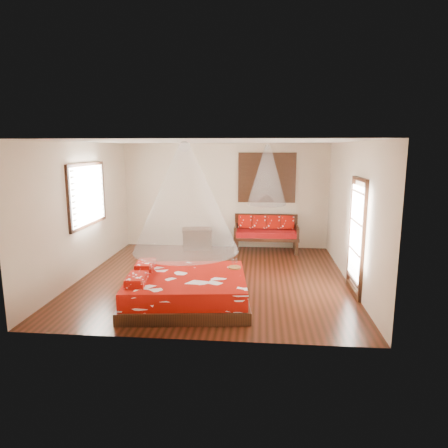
% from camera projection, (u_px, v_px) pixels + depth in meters
% --- Properties ---
extents(room, '(5.54, 5.54, 2.84)m').
position_uv_depth(room, '(213.00, 212.00, 8.09)').
color(room, black).
rests_on(room, ground).
extents(bed, '(2.30, 2.12, 0.64)m').
position_uv_depth(bed, '(186.00, 289.00, 6.96)').
color(bed, black).
rests_on(bed, floor).
extents(daybed, '(1.67, 0.74, 0.94)m').
position_uv_depth(daybed, '(266.00, 231.00, 10.48)').
color(daybed, black).
rests_on(daybed, floor).
extents(storage_chest, '(0.89, 0.71, 0.55)m').
position_uv_depth(storage_chest, '(197.00, 238.00, 10.76)').
color(storage_chest, black).
rests_on(storage_chest, floor).
extents(shutter_panel, '(1.52, 0.06, 1.32)m').
position_uv_depth(shutter_panel, '(267.00, 178.00, 10.55)').
color(shutter_panel, black).
rests_on(shutter_panel, wall_back).
extents(window_left, '(0.10, 1.74, 1.34)m').
position_uv_depth(window_left, '(88.00, 195.00, 8.47)').
color(window_left, black).
rests_on(window_left, wall_left).
extents(glazed_door, '(0.08, 1.02, 2.16)m').
position_uv_depth(glazed_door, '(356.00, 237.00, 7.32)').
color(glazed_door, black).
rests_on(glazed_door, floor).
extents(wine_tray, '(0.23, 0.23, 0.19)m').
position_uv_depth(wine_tray, '(235.00, 266.00, 7.33)').
color(wine_tray, brown).
rests_on(wine_tray, bed).
extents(mosquito_net_main, '(1.80, 1.80, 1.80)m').
position_uv_depth(mosquito_net_main, '(185.00, 198.00, 6.66)').
color(mosquito_net_main, white).
rests_on(mosquito_net_main, ceiling).
extents(mosquito_net_daybed, '(0.99, 0.99, 1.50)m').
position_uv_depth(mosquito_net_daybed, '(267.00, 175.00, 10.08)').
color(mosquito_net_daybed, white).
rests_on(mosquito_net_daybed, ceiling).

